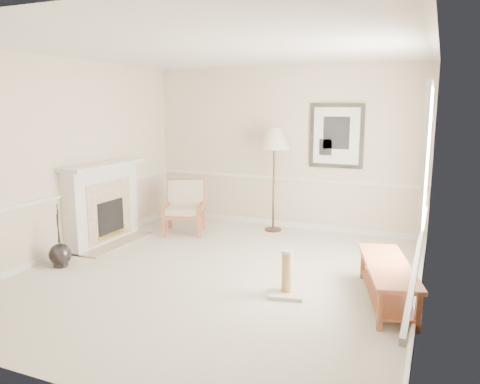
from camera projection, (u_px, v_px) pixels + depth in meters
name	position (u px, v px, depth m)	size (l,w,h in m)	color
ground	(218.00, 274.00, 6.21)	(5.50, 5.50, 0.00)	silver
room	(229.00, 133.00, 5.88)	(5.04, 5.54, 2.92)	beige
fireplace	(103.00, 204.00, 7.54)	(0.64, 1.64, 1.31)	white
floor_vase	(60.00, 255.00, 6.48)	(0.31, 0.31, 0.89)	black
armchair	(185.00, 204.00, 8.24)	(0.91, 0.93, 0.91)	#9C5632
floor_lamp	(274.00, 142.00, 8.11)	(0.61, 0.61, 1.82)	black
bench	(387.00, 277.00, 5.29)	(0.87, 1.65, 0.45)	#9C5632
scratching_post	(287.00, 281.00, 5.50)	(0.46, 0.46, 0.55)	silver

